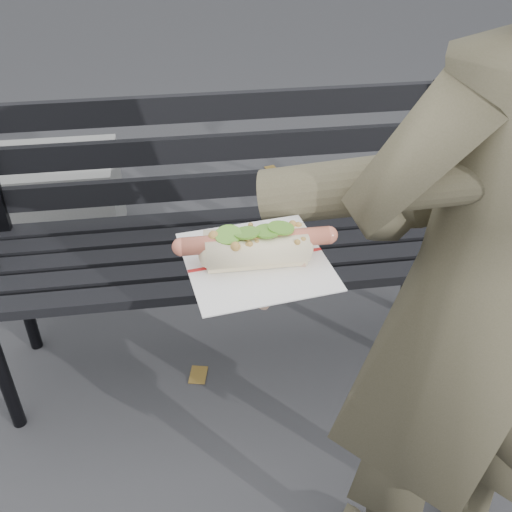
% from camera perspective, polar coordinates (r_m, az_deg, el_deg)
% --- Properties ---
extents(park_bench, '(1.50, 0.44, 0.88)m').
position_cam_1_polar(park_bench, '(1.81, -3.64, 3.27)').
color(park_bench, black).
rests_on(park_bench, ground).
extents(person, '(0.64, 0.49, 1.59)m').
position_cam_1_polar(person, '(1.16, 20.19, -3.84)').
color(person, '#4D4A33').
rests_on(person, ground).
extents(held_hotdog, '(0.64, 0.32, 0.20)m').
position_cam_1_polar(held_hotdog, '(0.90, 12.17, 5.42)').
color(held_hotdog, '#4D4A33').
extents(fallen_leaves, '(4.49, 3.18, 0.00)m').
position_cam_1_polar(fallen_leaves, '(2.00, 3.53, -12.52)').
color(fallen_leaves, brown).
rests_on(fallen_leaves, ground).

